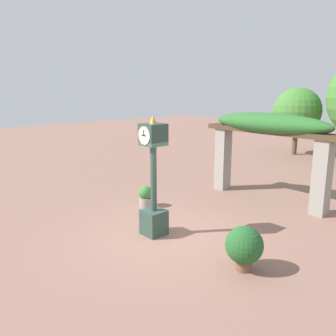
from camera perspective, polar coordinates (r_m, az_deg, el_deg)
The scene contains 5 objects.
ground_plane at distance 9.55m, azimuth -0.96°, elevation -10.91°, with size 60.00×60.00×0.00m, color #8E6656.
pedestal_clock at distance 9.23m, azimuth -2.33°, elevation -2.28°, with size 0.56×0.60×3.17m.
pergola at distance 12.43m, azimuth 15.85°, elevation 5.33°, with size 4.93×1.06×3.02m.
potted_plant_near_left at distance 7.88m, azimuth 12.13°, elevation -12.16°, with size 0.81×0.81×0.98m.
potted_plant_near_right at distance 11.74m, azimuth -3.62°, elevation -4.49°, with size 0.46×0.46×0.70m.
Camera 1 is at (6.66, -5.67, 3.84)m, focal length 38.00 mm.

